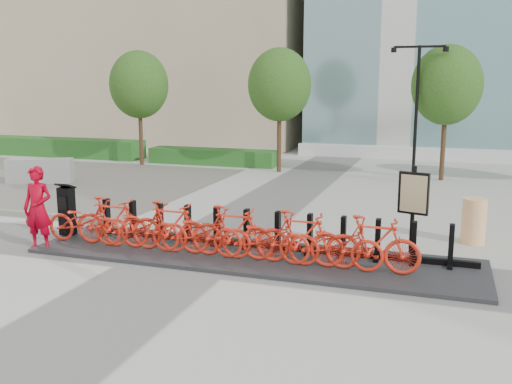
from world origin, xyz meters
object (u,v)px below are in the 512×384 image
(construction_barrel, at_px, (474,221))
(jersey_barrier, at_px, (40,171))
(kiosk, at_px, (67,210))
(worker_red, at_px, (38,208))
(map_sign, at_px, (413,197))
(bike_0, at_px, (85,222))

(construction_barrel, bearing_deg, jersey_barrier, 166.71)
(kiosk, xyz_separation_m, worker_red, (0.01, -1.02, 0.25))
(kiosk, height_order, worker_red, worker_red)
(map_sign, bearing_deg, jersey_barrier, 174.86)
(construction_barrel, bearing_deg, map_sign, -130.18)
(worker_red, height_order, map_sign, map_sign)
(construction_barrel, height_order, jersey_barrier, construction_barrel)
(kiosk, bearing_deg, bike_0, -29.94)
(bike_0, relative_size, construction_barrel, 1.79)
(bike_0, height_order, map_sign, map_sign)
(jersey_barrier, bearing_deg, worker_red, -74.60)
(construction_barrel, relative_size, map_sign, 0.54)
(bike_0, bearing_deg, construction_barrel, -69.95)
(bike_0, xyz_separation_m, worker_red, (-0.81, -0.54, 0.36))
(worker_red, height_order, construction_barrel, worker_red)
(kiosk, bearing_deg, construction_barrel, 15.81)
(kiosk, distance_m, construction_barrel, 9.60)
(construction_barrel, bearing_deg, worker_red, -158.62)
(jersey_barrier, distance_m, map_sign, 14.65)
(kiosk, xyz_separation_m, construction_barrel, (9.24, 2.60, -0.16))
(bike_0, height_order, worker_red, worker_red)
(worker_red, bearing_deg, kiosk, 85.98)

